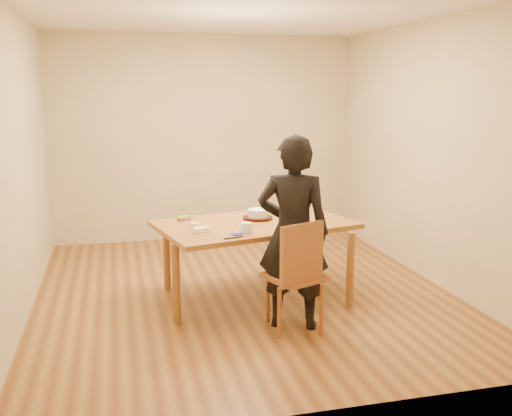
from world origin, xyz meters
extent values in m
cube|color=brown|center=(0.00, 0.00, 0.00)|extent=(4.00, 4.50, 0.00)
cube|color=silver|center=(0.00, 0.00, 2.70)|extent=(4.00, 4.50, 0.00)
cube|color=tan|center=(0.00, 2.25, 1.35)|extent=(4.00, 0.00, 2.70)
cube|color=tan|center=(-2.00, 0.00, 1.35)|extent=(0.00, 4.50, 2.70)
cube|color=tan|center=(2.00, 0.00, 1.35)|extent=(0.00, 4.50, 2.70)
cube|color=brown|center=(0.08, -0.19, 0.73)|extent=(1.98, 1.44, 0.04)
cube|color=brown|center=(0.23, -0.97, 0.45)|extent=(0.55, 0.55, 0.04)
cylinder|color=#B41B0C|center=(0.14, -0.06, 0.76)|extent=(0.29, 0.29, 0.02)
cylinder|color=white|center=(0.14, -0.06, 0.81)|extent=(0.20, 0.20, 0.06)
ellipsoid|color=white|center=(0.14, -0.06, 0.85)|extent=(0.19, 0.19, 0.03)
cylinder|color=white|center=(-0.09, -0.57, 0.80)|extent=(0.10, 0.10, 0.09)
cylinder|color=#1A1DA9|center=(-0.19, -0.61, 0.76)|extent=(0.11, 0.11, 0.01)
ellipsoid|color=white|center=(-0.19, -0.61, 0.77)|extent=(0.04, 0.04, 0.02)
cylinder|color=white|center=(-0.43, -0.44, 0.77)|extent=(0.09, 0.09, 0.04)
cylinder|color=white|center=(-0.50, -0.25, 0.77)|extent=(0.08, 0.08, 0.04)
cylinder|color=white|center=(-0.50, -0.48, 0.77)|extent=(0.09, 0.09, 0.04)
cube|color=#D13172|center=(-0.56, 0.05, 0.76)|extent=(0.13, 0.09, 0.02)
cube|color=#219A1C|center=(-0.57, 0.06, 0.78)|extent=(0.14, 0.12, 0.02)
cube|color=black|center=(-0.24, -0.73, 0.76)|extent=(0.18, 0.05, 0.01)
imported|color=black|center=(0.23, -0.92, 0.82)|extent=(0.70, 0.59, 1.64)
camera|label=1|loc=(-1.18, -5.30, 1.98)|focal=40.00mm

